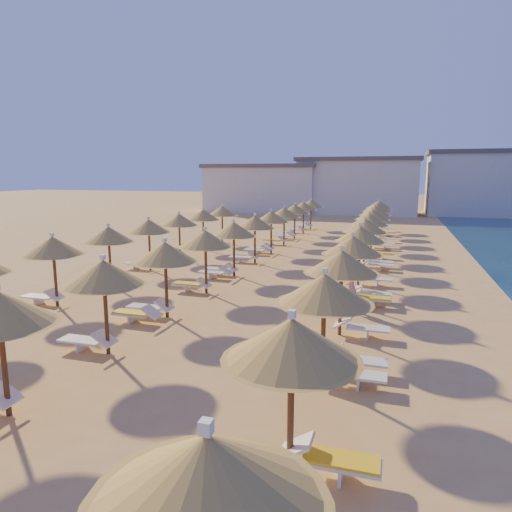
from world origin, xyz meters
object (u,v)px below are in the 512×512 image
(parasol_row_west, at_px, (245,226))
(beachgoer_b, at_px, (347,274))
(beachgoer_a, at_px, (351,287))
(parasol_row_east, at_px, (363,230))

(parasol_row_west, bearing_deg, beachgoer_b, -31.53)
(parasol_row_west, bearing_deg, beachgoer_a, -45.04)
(beachgoer_a, xyz_separation_m, beachgoer_b, (-0.44, 2.73, -0.11))
(parasol_row_east, distance_m, beachgoer_a, 6.50)
(beachgoer_a, relative_size, beachgoer_b, 1.13)
(parasol_row_west, xyz_separation_m, beachgoer_a, (6.34, -6.35, -1.40))
(beachgoer_a, bearing_deg, beachgoer_b, -179.81)
(beachgoer_b, bearing_deg, parasol_row_east, 164.81)
(parasol_row_west, height_order, beachgoer_a, parasol_row_west)
(parasol_row_east, distance_m, beachgoer_b, 3.94)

